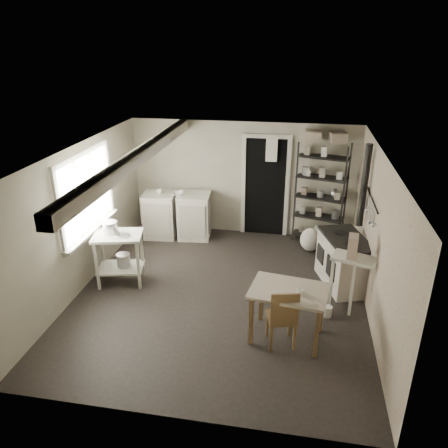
% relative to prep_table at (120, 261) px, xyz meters
% --- Properties ---
extents(floor, '(5.00, 5.00, 0.00)m').
position_rel_prep_table_xyz_m(floor, '(1.70, -0.09, -0.40)').
color(floor, black).
rests_on(floor, ground).
extents(ceiling, '(5.00, 5.00, 0.00)m').
position_rel_prep_table_xyz_m(ceiling, '(1.70, -0.09, 1.90)').
color(ceiling, beige).
rests_on(ceiling, wall_back).
extents(wall_back, '(4.50, 0.02, 2.30)m').
position_rel_prep_table_xyz_m(wall_back, '(1.70, 2.41, 0.75)').
color(wall_back, '#B6AF9B').
rests_on(wall_back, ground).
extents(wall_front, '(4.50, 0.02, 2.30)m').
position_rel_prep_table_xyz_m(wall_front, '(1.70, -2.59, 0.75)').
color(wall_front, '#B6AF9B').
rests_on(wall_front, ground).
extents(wall_left, '(0.02, 5.00, 2.30)m').
position_rel_prep_table_xyz_m(wall_left, '(-0.55, -0.09, 0.75)').
color(wall_left, '#B6AF9B').
rests_on(wall_left, ground).
extents(wall_right, '(0.02, 5.00, 2.30)m').
position_rel_prep_table_xyz_m(wall_right, '(3.95, -0.09, 0.75)').
color(wall_right, '#B6AF9B').
rests_on(wall_right, ground).
extents(window, '(0.12, 1.76, 1.28)m').
position_rel_prep_table_xyz_m(window, '(-0.52, 0.11, 1.10)').
color(window, silver).
rests_on(window, wall_left).
extents(doorway, '(0.96, 0.10, 2.08)m').
position_rel_prep_table_xyz_m(doorway, '(2.15, 2.38, 0.60)').
color(doorway, silver).
rests_on(doorway, ground).
extents(ceiling_beam, '(0.18, 5.00, 0.18)m').
position_rel_prep_table_xyz_m(ceiling_beam, '(0.50, -0.09, 1.80)').
color(ceiling_beam, silver).
rests_on(ceiling_beam, ceiling).
extents(wallpaper_panel, '(0.01, 5.00, 2.30)m').
position_rel_prep_table_xyz_m(wallpaper_panel, '(3.94, -0.09, 0.75)').
color(wallpaper_panel, '#BCAF99').
rests_on(wallpaper_panel, wall_right).
extents(utensil_rail, '(0.06, 1.20, 0.44)m').
position_rel_prep_table_xyz_m(utensil_rail, '(3.89, 0.51, 1.15)').
color(utensil_rail, '#B4B4B7').
rests_on(utensil_rail, wall_right).
extents(prep_table, '(0.87, 0.70, 0.88)m').
position_rel_prep_table_xyz_m(prep_table, '(0.00, 0.00, 0.00)').
color(prep_table, silver).
rests_on(prep_table, ground).
extents(stockpot, '(0.28, 0.28, 0.26)m').
position_rel_prep_table_xyz_m(stockpot, '(-0.13, 0.05, 0.54)').
color(stockpot, '#B4B4B7').
rests_on(stockpot, prep_table).
extents(saucepan, '(0.26, 0.26, 0.11)m').
position_rel_prep_table_xyz_m(saucepan, '(0.13, -0.04, 0.45)').
color(saucepan, '#B4B4B7').
rests_on(saucepan, prep_table).
extents(bucket, '(0.27, 0.27, 0.24)m').
position_rel_prep_table_xyz_m(bucket, '(0.04, 0.04, -0.02)').
color(bucket, '#B4B4B7').
rests_on(bucket, prep_table).
extents(base_cabinets, '(1.45, 0.73, 0.92)m').
position_rel_prep_table_xyz_m(base_cabinets, '(0.43, 1.94, 0.06)').
color(base_cabinets, beige).
rests_on(base_cabinets, ground).
extents(mixing_bowl, '(0.35, 0.35, 0.07)m').
position_rel_prep_table_xyz_m(mixing_bowl, '(0.48, 1.89, 0.56)').
color(mixing_bowl, white).
rests_on(mixing_bowl, base_cabinets).
extents(counter_cup, '(0.14, 0.14, 0.10)m').
position_rel_prep_table_xyz_m(counter_cup, '(0.10, 1.89, 0.57)').
color(counter_cup, white).
rests_on(counter_cup, base_cabinets).
extents(shelf_rack, '(1.01, 0.60, 2.00)m').
position_rel_prep_table_xyz_m(shelf_rack, '(3.24, 2.21, 0.55)').
color(shelf_rack, black).
rests_on(shelf_rack, ground).
extents(shelf_jar, '(0.08, 0.08, 0.17)m').
position_rel_prep_table_xyz_m(shelf_jar, '(2.97, 2.24, 0.96)').
color(shelf_jar, white).
rests_on(shelf_jar, shelf_rack).
extents(storage_box_a, '(0.30, 0.26, 0.20)m').
position_rel_prep_table_xyz_m(storage_box_a, '(3.00, 2.27, 1.61)').
color(storage_box_a, beige).
rests_on(storage_box_a, shelf_rack).
extents(storage_box_b, '(0.34, 0.32, 0.19)m').
position_rel_prep_table_xyz_m(storage_box_b, '(3.46, 2.25, 1.59)').
color(storage_box_b, beige).
rests_on(storage_box_b, shelf_rack).
extents(stove, '(0.90, 1.20, 0.84)m').
position_rel_prep_table_xyz_m(stove, '(3.62, 0.58, 0.04)').
color(stove, beige).
rests_on(stove, ground).
extents(stovepipe, '(0.14, 0.14, 1.47)m').
position_rel_prep_table_xyz_m(stovepipe, '(3.84, 1.00, 1.19)').
color(stovepipe, black).
rests_on(stovepipe, stove).
extents(side_ledge, '(0.70, 0.52, 0.96)m').
position_rel_prep_table_xyz_m(side_ledge, '(3.65, -0.30, 0.03)').
color(side_ledge, silver).
rests_on(side_ledge, ground).
extents(oats_box, '(0.16, 0.23, 0.33)m').
position_rel_prep_table_xyz_m(oats_box, '(3.60, -0.29, 0.61)').
color(oats_box, beige).
rests_on(oats_box, side_ledge).
extents(work_table, '(1.09, 0.84, 0.76)m').
position_rel_prep_table_xyz_m(work_table, '(2.78, -0.99, -0.02)').
color(work_table, beige).
rests_on(work_table, ground).
extents(table_cup, '(0.10, 0.10, 0.09)m').
position_rel_prep_table_xyz_m(table_cup, '(2.92, -1.09, 0.40)').
color(table_cup, white).
rests_on(table_cup, work_table).
extents(chair, '(0.44, 0.45, 0.88)m').
position_rel_prep_table_xyz_m(chair, '(2.70, -1.13, 0.08)').
color(chair, brown).
rests_on(chair, ground).
extents(flour_sack, '(0.39, 0.34, 0.46)m').
position_rel_prep_table_xyz_m(flour_sack, '(3.10, 1.74, -0.16)').
color(flour_sack, white).
rests_on(flour_sack, ground).
extents(floor_crock, '(0.17, 0.17, 0.16)m').
position_rel_prep_table_xyz_m(floor_crock, '(3.35, -0.39, -0.33)').
color(floor_crock, white).
rests_on(floor_crock, ground).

